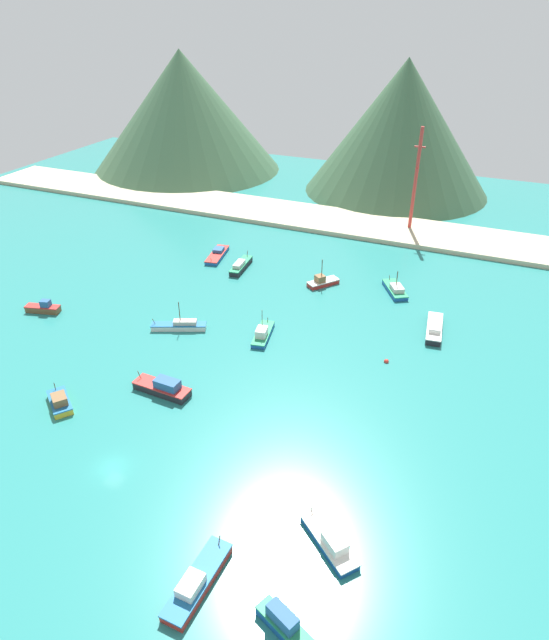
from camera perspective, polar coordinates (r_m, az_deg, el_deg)
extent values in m
cube|color=teal|center=(101.15, -6.29, -3.86)|extent=(260.00, 280.00, 0.50)
cube|color=brown|center=(123.70, -23.03, 1.04)|extent=(7.32, 3.80, 1.22)
cube|color=red|center=(123.38, -23.10, 1.33)|extent=(7.46, 3.87, 0.20)
cube|color=#28568C|center=(122.59, -22.81, 1.62)|extent=(2.24, 1.97, 1.37)
cube|color=red|center=(125.33, 5.10, 3.86)|extent=(6.49, 7.39, 0.89)
cube|color=white|center=(125.08, 5.11, 4.09)|extent=(6.62, 7.53, 0.20)
cube|color=brown|center=(124.24, 4.78, 4.34)|extent=(2.75, 2.76, 1.49)
cylinder|color=#4C3823|center=(123.29, 4.99, 5.48)|extent=(0.18, 0.18, 3.81)
cube|color=gold|center=(95.31, -21.50, -8.07)|extent=(7.03, 6.33, 1.02)
cube|color=#1E669E|center=(94.96, -21.57, -7.78)|extent=(7.17, 6.46, 0.20)
cube|color=brown|center=(93.84, -21.57, -7.70)|extent=(3.51, 3.40, 1.32)
cylinder|color=#4C3823|center=(97.04, -21.96, -6.50)|extent=(0.55, 0.46, 1.38)
cube|color=#1E5BA8|center=(124.74, 12.46, 3.07)|extent=(7.29, 9.41, 0.83)
cube|color=#238C5B|center=(124.51, 12.48, 3.28)|extent=(7.43, 9.60, 0.20)
cube|color=beige|center=(123.29, 12.68, 3.28)|extent=(3.80, 4.23, 1.01)
cylinder|color=#4C3823|center=(127.73, 11.94, 4.31)|extent=(0.36, 0.50, 1.14)
cylinder|color=#4C3823|center=(122.95, 12.69, 4.31)|extent=(0.18, 0.18, 3.23)
cube|color=#1E5BA8|center=(139.64, -6.01, 6.73)|extent=(5.18, 11.32, 0.80)
cube|color=red|center=(139.44, -6.02, 6.91)|extent=(5.29, 11.54, 0.20)
cube|color=#28568C|center=(140.42, -5.86, 7.33)|extent=(2.88, 3.36, 0.82)
cylinder|color=#4C3823|center=(135.01, -6.65, 6.26)|extent=(0.21, 0.51, 1.09)
cube|color=#232328|center=(111.55, 16.34, -0.93)|extent=(4.00, 11.06, 1.21)
cube|color=white|center=(111.19, 16.39, -0.62)|extent=(4.08, 11.28, 0.20)
cube|color=silver|center=(109.74, 16.40, -0.72)|extent=(2.51, 3.95, 0.93)
cube|color=red|center=(68.26, -8.00, -25.45)|extent=(3.22, 10.85, 1.02)
cube|color=#1E669E|center=(67.75, -8.04, -25.17)|extent=(3.28, 11.06, 0.20)
cube|color=silver|center=(66.61, -8.76, -25.68)|extent=(2.25, 3.30, 1.13)
cylinder|color=#4C3823|center=(69.56, -5.80, -21.99)|extent=(0.14, 0.60, 1.38)
cube|color=#14478C|center=(71.14, 5.72, -22.09)|extent=(8.76, 7.87, 0.79)
cube|color=white|center=(70.74, 5.75, -21.85)|extent=(8.94, 8.02, 0.20)
cube|color=silver|center=(69.56, 6.32, -22.10)|extent=(3.73, 3.57, 1.37)
cylinder|color=#4C3823|center=(72.50, 3.92, -19.39)|extent=(0.46, 0.40, 1.08)
cube|color=#14478C|center=(64.72, 1.56, -29.84)|extent=(8.32, 5.16, 1.11)
cube|color=#238C5B|center=(64.15, 1.57, -29.55)|extent=(8.48, 5.26, 0.20)
cube|color=#28568C|center=(63.74, 0.85, -28.58)|extent=(3.89, 2.84, 1.58)
cube|color=#232328|center=(93.35, -11.67, -7.10)|extent=(9.99, 3.46, 1.19)
cube|color=red|center=(92.93, -11.72, -6.76)|extent=(10.19, 3.53, 0.20)
cube|color=#28568C|center=(91.79, -11.15, -6.57)|extent=(4.28, 2.44, 1.48)
cylinder|color=#4C3823|center=(94.89, -13.93, -5.63)|extent=(0.69, 0.15, 1.61)
cube|color=silver|center=(109.66, -9.97, -0.71)|extent=(10.62, 6.15, 0.99)
cube|color=#1E669E|center=(109.35, -10.00, -0.45)|extent=(10.83, 6.28, 0.20)
cube|color=#B2ADA3|center=(108.87, -9.33, -0.22)|extent=(4.82, 3.26, 0.81)
cylinder|color=#4C3823|center=(109.97, -12.49, -0.18)|extent=(0.59, 0.34, 1.35)
cylinder|color=#4C3823|center=(107.80, -9.92, 0.90)|extent=(0.16, 0.16, 4.09)
cube|color=#1E5BA8|center=(105.71, -1.21, -1.56)|extent=(4.32, 9.42, 0.78)
cube|color=#238C5B|center=(105.45, -1.21, -1.34)|extent=(4.40, 9.60, 0.20)
cube|color=silver|center=(104.06, -1.36, -1.26)|extent=(2.48, 3.19, 1.52)
cylinder|color=#4C3823|center=(108.61, -0.72, -0.02)|extent=(0.21, 0.50, 1.06)
cylinder|color=#4C3823|center=(103.18, -1.30, 0.12)|extent=(0.12, 0.12, 3.68)
cube|color=#232328|center=(132.80, -3.52, 5.61)|extent=(3.32, 10.23, 1.17)
cube|color=#238C5B|center=(132.51, -3.52, 5.88)|extent=(3.39, 10.43, 0.20)
cube|color=beige|center=(131.23, -3.73, 5.87)|extent=(2.17, 4.40, 0.86)
cylinder|color=#4C3823|center=(136.06, -2.86, 6.92)|extent=(0.19, 0.68, 1.57)
sphere|color=red|center=(100.73, 11.61, -4.26)|extent=(0.89, 0.89, 0.89)
cube|color=#C6B793|center=(161.95, 6.51, 10.23)|extent=(247.00, 20.04, 1.20)
cone|color=#3D6042|center=(214.17, -9.47, 20.66)|extent=(69.39, 69.39, 41.37)
cone|color=#3D6042|center=(189.03, 13.11, 18.96)|extent=(60.08, 60.08, 41.18)
cylinder|color=#B7332D|center=(155.18, 14.51, 13.84)|extent=(0.92, 0.92, 28.34)
cylinder|color=#B7332D|center=(152.93, 14.97, 17.08)|extent=(2.83, 0.46, 0.46)
cylinder|color=#B7332D|center=(154.28, 14.68, 15.04)|extent=(0.46, 2.27, 0.46)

